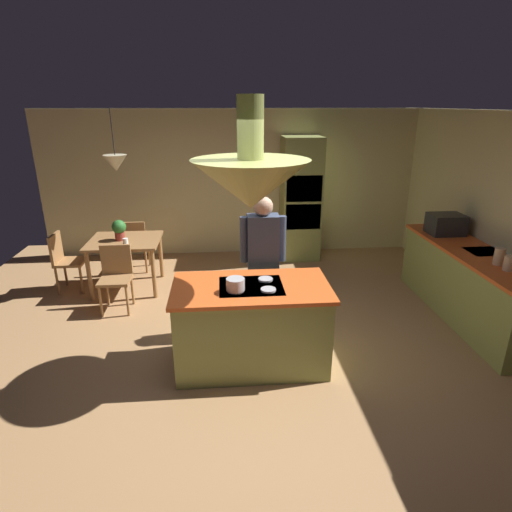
{
  "coord_description": "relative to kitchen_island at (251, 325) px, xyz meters",
  "views": [
    {
      "loc": [
        -0.27,
        -4.03,
        2.63
      ],
      "look_at": [
        0.1,
        0.4,
        1.0
      ],
      "focal_mm": 29.32,
      "sensor_mm": 36.0,
      "label": 1
    }
  ],
  "objects": [
    {
      "name": "kitchen_island",
      "position": [
        0.0,
        0.0,
        0.0
      ],
      "size": [
        1.59,
        0.87,
        0.92
      ],
      "color": "#8C934C",
      "rests_on": "ground"
    },
    {
      "name": "chair_facing_island",
      "position": [
        -1.7,
        1.44,
        0.05
      ],
      "size": [
        0.4,
        0.4,
        0.87
      ],
      "color": "#A17041",
      "rests_on": "ground"
    },
    {
      "name": "cup_on_table",
      "position": [
        -1.63,
        1.88,
        0.35
      ],
      "size": [
        0.07,
        0.07,
        0.09
      ],
      "primitive_type": "cylinder",
      "color": "white",
      "rests_on": "dining_table"
    },
    {
      "name": "range_hood",
      "position": [
        0.0,
        0.0,
        1.5
      ],
      "size": [
        1.1,
        1.1,
        1.0
      ],
      "color": "#8C934C"
    },
    {
      "name": "cooking_pot_on_cooktop",
      "position": [
        -0.16,
        -0.13,
        0.53
      ],
      "size": [
        0.18,
        0.18,
        0.12
      ],
      "primitive_type": "cylinder",
      "color": "#B2B2B7",
      "rests_on": "kitchen_island"
    },
    {
      "name": "potted_plant_on_table",
      "position": [
        -1.75,
        2.09,
        0.47
      ],
      "size": [
        0.2,
        0.2,
        0.3
      ],
      "color": "#99382D",
      "rests_on": "dining_table"
    },
    {
      "name": "chair_by_back_wall",
      "position": [
        -1.7,
        2.76,
        0.05
      ],
      "size": [
        0.4,
        0.4,
        0.87
      ],
      "rotation": [
        0.0,
        0.0,
        3.14
      ],
      "color": "#A17041",
      "rests_on": "ground"
    },
    {
      "name": "counter_run_right",
      "position": [
        2.84,
        0.8,
        0.0
      ],
      "size": [
        0.73,
        2.54,
        0.9
      ],
      "color": "#8C934C",
      "rests_on": "ground"
    },
    {
      "name": "canister_flour",
      "position": [
        2.84,
        0.17,
        0.53
      ],
      "size": [
        0.11,
        0.11,
        0.17
      ],
      "primitive_type": "cylinder",
      "color": "#E0B78C",
      "rests_on": "counter_run_right"
    },
    {
      "name": "chair_at_corner",
      "position": [
        -2.58,
        2.1,
        0.05
      ],
      "size": [
        0.4,
        0.4,
        0.87
      ],
      "rotation": [
        0.0,
        0.0,
        1.57
      ],
      "color": "#A17041",
      "rests_on": "ground"
    },
    {
      "name": "oven_tower",
      "position": [
        1.1,
        3.24,
        0.6
      ],
      "size": [
        0.66,
        0.62,
        2.11
      ],
      "color": "#8C934C",
      "rests_on": "ground"
    },
    {
      "name": "person_at_island",
      "position": [
        0.19,
        0.71,
        0.5
      ],
      "size": [
        0.53,
        0.22,
        1.66
      ],
      "color": "tan",
      "rests_on": "ground"
    },
    {
      "name": "canister_sugar",
      "position": [
        2.84,
        0.35,
        0.55
      ],
      "size": [
        0.11,
        0.11,
        0.2
      ],
      "primitive_type": "cylinder",
      "color": "#E0B78C",
      "rests_on": "counter_run_right"
    },
    {
      "name": "dining_table",
      "position": [
        -1.7,
        2.1,
        0.2
      ],
      "size": [
        1.01,
        0.88,
        0.76
      ],
      "color": "#A17041",
      "rests_on": "ground"
    },
    {
      "name": "microwave_on_counter",
      "position": [
        2.84,
        1.55,
        0.59
      ],
      "size": [
        0.46,
        0.36,
        0.28
      ],
      "primitive_type": "cube",
      "color": "#232326",
      "rests_on": "counter_run_right"
    },
    {
      "name": "pendant_light_over_table",
      "position": [
        -1.7,
        2.1,
        1.41
      ],
      "size": [
        0.32,
        0.32,
        0.82
      ],
      "color": "beige"
    },
    {
      "name": "ground",
      "position": [
        0.0,
        0.2,
        -0.46
      ],
      "size": [
        8.16,
        8.16,
        0.0
      ],
      "primitive_type": "plane",
      "color": "#AD7F51"
    },
    {
      "name": "wall_back",
      "position": [
        0.0,
        3.65,
        0.82
      ],
      "size": [
        6.8,
        0.1,
        2.55
      ],
      "primitive_type": "cube",
      "color": "beige",
      "rests_on": "ground"
    }
  ]
}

